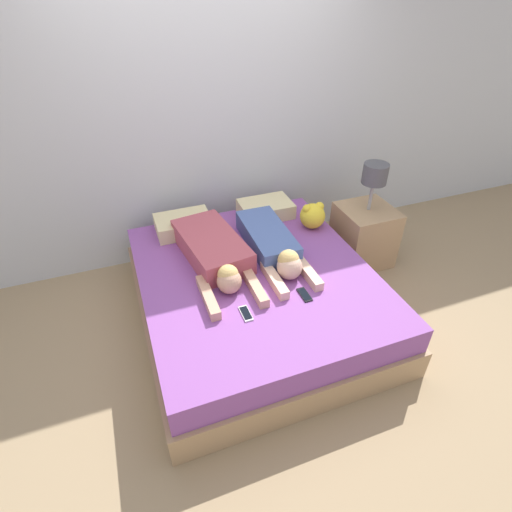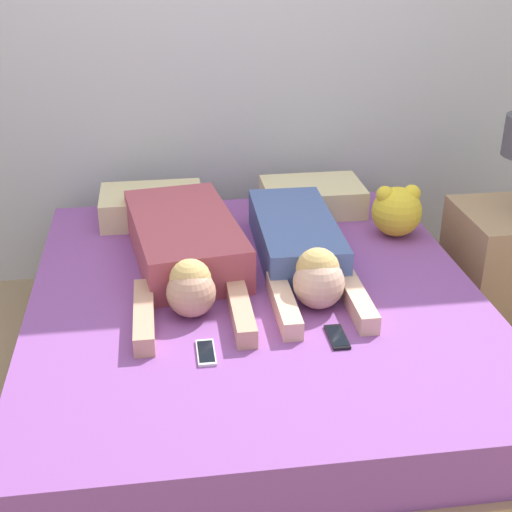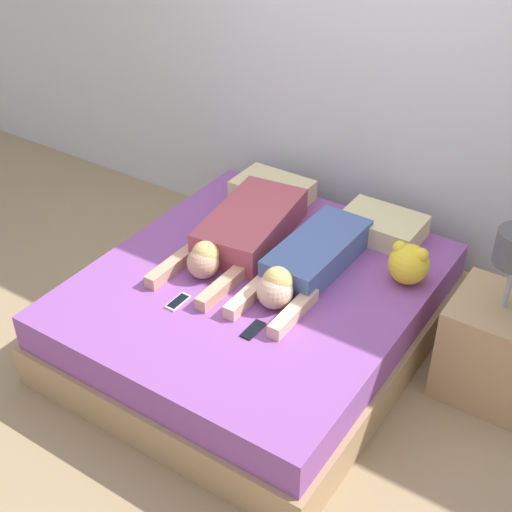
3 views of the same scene
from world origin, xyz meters
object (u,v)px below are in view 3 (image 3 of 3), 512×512
at_px(cell_phone_right, 253,330).
at_px(nightstand, 494,342).
at_px(person_right, 306,263).
at_px(plush_toy, 409,263).
at_px(person_left, 242,232).
at_px(pillow_head_left, 272,191).
at_px(pillow_head_right, 382,226).
at_px(bed, 256,311).
at_px(cell_phone_left, 178,302).

xyz_separation_m(cell_phone_right, nightstand, (1.00, 0.74, -0.14)).
height_order(person_right, plush_toy, plush_toy).
bearing_deg(cell_phone_right, person_left, 128.54).
distance_m(pillow_head_left, pillow_head_right, 0.77).
xyz_separation_m(plush_toy, nightstand, (0.53, -0.06, -0.25)).
bearing_deg(bed, person_right, 39.31).
xyz_separation_m(pillow_head_left, cell_phone_left, (0.16, -1.17, -0.06)).
relative_size(person_right, plush_toy, 4.43).
bearing_deg(bed, person_left, 137.11).
bearing_deg(bed, pillow_head_right, 63.46).
distance_m(person_right, cell_phone_right, 0.55).
height_order(person_right, cell_phone_left, person_right).
bearing_deg(cell_phone_right, plush_toy, 59.93).
distance_m(bed, nightstand, 1.29).
bearing_deg(cell_phone_left, nightstand, 28.11).
bearing_deg(person_right, nightstand, 11.25).
distance_m(cell_phone_left, cell_phone_right, 0.45).
relative_size(pillow_head_right, person_right, 0.46).
xyz_separation_m(pillow_head_right, cell_phone_right, (-0.16, -1.14, -0.06)).
distance_m(pillow_head_right, nightstand, 0.95).
bearing_deg(person_right, bed, -140.69).
relative_size(person_left, nightstand, 1.14).
distance_m(cell_phone_right, nightstand, 1.25).
bearing_deg(nightstand, pillow_head_right, 154.92).
distance_m(pillow_head_left, person_left, 0.55).
distance_m(person_left, plush_toy, 0.97).
relative_size(cell_phone_right, plush_toy, 0.64).
distance_m(pillow_head_left, plush_toy, 1.13).
bearing_deg(pillow_head_left, person_left, -76.23).
relative_size(plush_toy, nightstand, 0.24).
bearing_deg(person_right, cell_phone_right, -88.19).
height_order(cell_phone_right, nightstand, nightstand).
bearing_deg(bed, plush_toy, 32.14).
relative_size(pillow_head_left, cell_phone_right, 3.15).
bearing_deg(cell_phone_right, person_right, 91.81).
bearing_deg(cell_phone_right, bed, 121.70).
relative_size(cell_phone_left, nightstand, 0.15).
height_order(plush_toy, nightstand, nightstand).
xyz_separation_m(pillow_head_left, plush_toy, (1.08, -0.33, 0.05)).
bearing_deg(plush_toy, cell_phone_right, -120.07).
relative_size(cell_phone_right, nightstand, 0.15).
distance_m(pillow_head_right, person_right, 0.62).
bearing_deg(cell_phone_left, cell_phone_right, 4.10).
distance_m(pillow_head_right, person_left, 0.83).
bearing_deg(pillow_head_left, plush_toy, -17.23).
distance_m(person_left, nightstand, 1.50).
relative_size(person_left, person_right, 1.10).
distance_m(pillow_head_right, cell_phone_right, 1.15).
relative_size(cell_phone_left, plush_toy, 0.64).
height_order(pillow_head_left, person_left, person_left).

